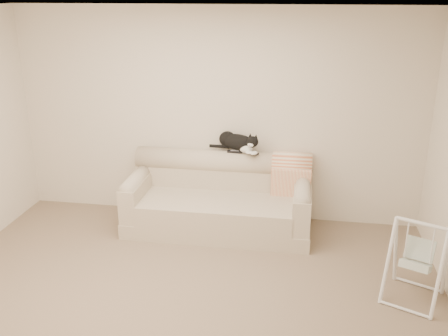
% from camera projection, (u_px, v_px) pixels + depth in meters
% --- Properties ---
extents(ground_plane, '(5.00, 5.00, 0.00)m').
position_uv_depth(ground_plane, '(180.00, 302.00, 4.67)').
color(ground_plane, '#7B654E').
rests_on(ground_plane, ground).
extents(room_shell, '(5.04, 4.04, 2.60)m').
position_uv_depth(room_shell, '(175.00, 147.00, 4.15)').
color(room_shell, beige).
rests_on(room_shell, ground).
extents(sofa, '(2.20, 0.93, 0.90)m').
position_uv_depth(sofa, '(219.00, 200.00, 6.04)').
color(sofa, beige).
rests_on(sofa, ground).
extents(remote_a, '(0.18, 0.06, 0.03)m').
position_uv_depth(remote_a, '(235.00, 151.00, 6.03)').
color(remote_a, black).
rests_on(remote_a, sofa).
extents(remote_b, '(0.17, 0.13, 0.02)m').
position_uv_depth(remote_b, '(252.00, 153.00, 5.99)').
color(remote_b, black).
rests_on(remote_b, sofa).
extents(tuxedo_cat, '(0.64, 0.44, 0.26)m').
position_uv_depth(tuxedo_cat, '(238.00, 142.00, 6.03)').
color(tuxedo_cat, black).
rests_on(tuxedo_cat, sofa).
extents(throw_blanket, '(0.47, 0.38, 0.58)m').
position_uv_depth(throw_blanket, '(292.00, 169.00, 5.99)').
color(throw_blanket, '#DC7244').
rests_on(throw_blanket, sofa).
extents(baby_swing, '(0.66, 0.68, 0.81)m').
position_uv_depth(baby_swing, '(417.00, 261.00, 4.61)').
color(baby_swing, white).
rests_on(baby_swing, ground).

